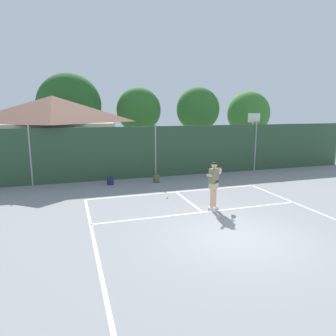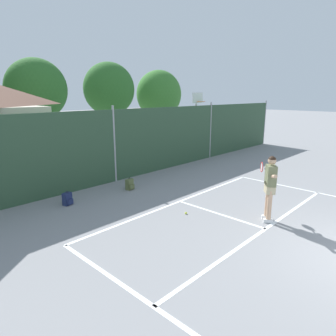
% 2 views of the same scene
% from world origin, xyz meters
% --- Properties ---
extents(ground_plane, '(120.00, 120.00, 0.00)m').
position_xyz_m(ground_plane, '(0.00, 0.00, 0.00)').
color(ground_plane, gray).
extents(court_markings, '(8.30, 11.10, 0.01)m').
position_xyz_m(court_markings, '(0.00, 0.65, 0.00)').
color(court_markings, white).
rests_on(court_markings, ground).
extents(chainlink_fence, '(26.09, 0.09, 3.04)m').
position_xyz_m(chainlink_fence, '(-0.00, 9.00, 1.45)').
color(chainlink_fence, '#2D4C33').
rests_on(chainlink_fence, ground).
extents(basketball_hoop, '(0.90, 0.67, 3.55)m').
position_xyz_m(basketball_hoop, '(7.36, 10.64, 2.31)').
color(basketball_hoop, '#9E9EA3').
rests_on(basketball_hoop, ground).
extents(clubhouse_building, '(7.17, 5.75, 4.61)m').
position_xyz_m(clubhouse_building, '(-5.44, 12.37, 2.39)').
color(clubhouse_building, beige).
rests_on(clubhouse_building, ground).
extents(treeline_backdrop, '(26.80, 4.48, 6.61)m').
position_xyz_m(treeline_backdrop, '(0.81, 18.38, 3.81)').
color(treeline_backdrop, brown).
rests_on(treeline_backdrop, ground).
extents(tennis_player, '(1.11, 1.00, 1.85)m').
position_xyz_m(tennis_player, '(0.54, 2.71, 1.11)').
color(tennis_player, silver).
rests_on(tennis_player, ground).
extents(tennis_ball, '(0.07, 0.07, 0.07)m').
position_xyz_m(tennis_ball, '(-0.69, 4.65, 0.03)').
color(tennis_ball, '#CCE033').
rests_on(tennis_ball, ground).
extents(backpack_navy, '(0.32, 0.31, 0.46)m').
position_xyz_m(backpack_navy, '(-2.72, 7.91, 0.19)').
color(backpack_navy, navy).
rests_on(backpack_navy, ground).
extents(backpack_olive, '(0.31, 0.28, 0.46)m').
position_xyz_m(backpack_olive, '(-0.33, 7.69, 0.19)').
color(backpack_olive, '#566038').
rests_on(backpack_olive, ground).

